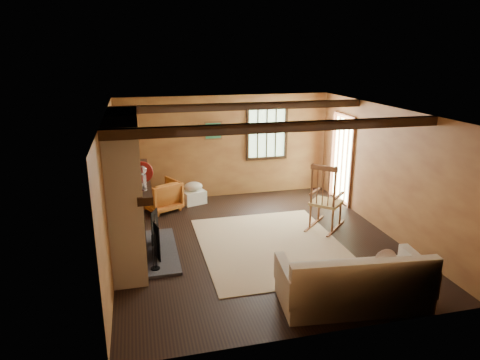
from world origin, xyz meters
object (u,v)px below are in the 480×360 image
object	(u,v)px
laundry_basket	(194,197)
sofa	(355,285)
rocking_chair	(325,201)
armchair	(161,196)
fireplace	(128,194)

from	to	relation	value
laundry_basket	sofa	bearing A→B (deg)	-70.97
rocking_chair	armchair	bearing A→B (deg)	15.26
rocking_chair	sofa	xyz separation A→B (m)	(-0.73, -2.57, -0.27)
sofa	rocking_chair	bearing A→B (deg)	80.19
fireplace	rocking_chair	distance (m)	3.75
laundry_basket	armchair	bearing A→B (deg)	-159.99
sofa	armchair	bearing A→B (deg)	124.32
sofa	laundry_basket	xyz separation A→B (m)	(-1.59, 4.60, -0.14)
rocking_chair	laundry_basket	world-z (taller)	rocking_chair
laundry_basket	fireplace	bearing A→B (deg)	-120.39
fireplace	laundry_basket	size ratio (longest dim) A/B	4.80
laundry_basket	armchair	world-z (taller)	armchair
fireplace	armchair	distance (m)	2.31
fireplace	armchair	world-z (taller)	fireplace
rocking_chair	laundry_basket	bearing A→B (deg)	3.87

